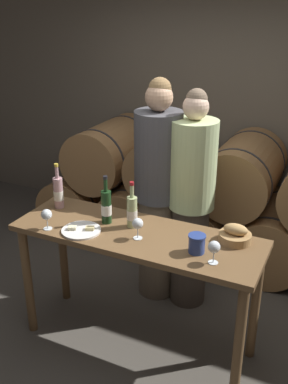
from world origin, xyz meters
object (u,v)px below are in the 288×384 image
tasting_table (137,251)px  blue_crock (197,243)px  cheese_plate (81,230)px  wine_glass_far_left (47,215)px  person_left (158,192)px  wine_glass_center (214,248)px  person_right (191,202)px  bread_basket (235,235)px  wine_bottle_rose (58,192)px  wine_bottle_white (132,212)px  wine_glass_left (138,224)px  wine_bottle_red (106,207)px

tasting_table → blue_crock: blue_crock is taller
tasting_table → cheese_plate: size_ratio=6.42×
cheese_plate → wine_glass_far_left: 0.25m
person_left → blue_crock: (0.58, -0.72, 0.05)m
wine_glass_center → person_right: bearing=118.0°
bread_basket → cheese_plate: 1.01m
tasting_table → wine_bottle_rose: 0.75m
wine_bottle_white → wine_bottle_rose: size_ratio=0.95×
person_right → cheese_plate: size_ratio=6.72×
wine_bottle_white → cheese_plate: size_ratio=1.24×
tasting_table → person_right: person_right is taller
bread_basket → tasting_table: bearing=-165.3°
bread_basket → wine_glass_center: 0.31m
wine_bottle_rose → wine_glass_left: wine_bottle_rose is taller
tasting_table → person_right: bearing=76.9°
cheese_plate → wine_glass_center: bearing=0.2°
tasting_table → bread_basket: bearing=14.7°
wine_bottle_white → wine_bottle_red: bearing=-173.5°
person_right → bread_basket: size_ratio=8.51×
person_right → cheese_plate: (-0.49, -0.79, 0.02)m
wine_bottle_rose → cheese_plate: (0.35, -0.25, -0.11)m
wine_bottle_red → wine_bottle_white: (0.19, 0.02, -0.01)m
wine_bottle_rose → blue_crock: bearing=-8.8°
wine_bottle_white → bread_basket: (0.69, 0.10, -0.07)m
person_left → wine_glass_far_left: (-0.43, -0.86, 0.09)m
wine_glass_far_left → blue_crock: bearing=8.1°
tasting_table → wine_glass_center: bearing=-13.7°
cheese_plate → tasting_table: bearing=22.7°
person_right → wine_glass_left: size_ratio=12.28×
wine_bottle_red → bread_basket: (0.87, 0.12, -0.07)m
wine_bottle_rose → bread_basket: wine_bottle_rose is taller
wine_glass_left → cheese_plate: bearing=-168.6°
person_right → wine_glass_center: size_ratio=12.28×
wine_bottle_red → wine_glass_far_left: bearing=-140.7°
wine_bottle_red → wine_glass_left: wine_bottle_red is taller
person_right → wine_glass_far_left: size_ratio=12.28×
person_left → person_right: (0.29, -0.00, -0.03)m
person_left → wine_glass_left: bearing=-76.3°
tasting_table → blue_crock: bearing=-8.6°
wine_bottle_white → wine_glass_left: bearing=-51.1°
cheese_plate → wine_glass_center: 0.92m
wine_glass_left → blue_crock: bearing=-0.0°
tasting_table → wine_bottle_red: 0.37m
blue_crock → wine_glass_far_left: wine_glass_far_left is taller
wine_bottle_red → wine_bottle_white: wine_bottle_red is taller
wine_bottle_red → bread_basket: size_ratio=1.66×
tasting_table → wine_glass_left: wine_glass_left is taller
tasting_table → blue_crock: size_ratio=14.33×
tasting_table → person_left: size_ratio=0.93×
bread_basket → wine_glass_center: wine_glass_center is taller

